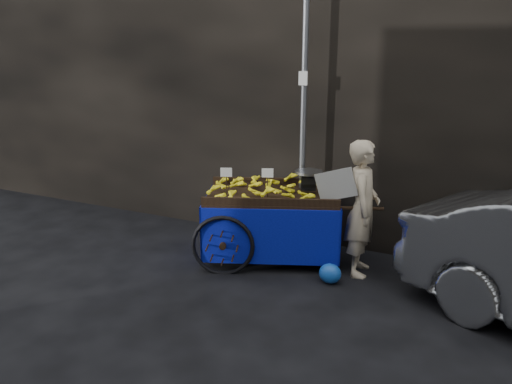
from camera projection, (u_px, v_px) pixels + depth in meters
The scene contains 6 objects.
ground at pixel (241, 280), 6.22m from camera, with size 80.00×80.00×0.00m, color black.
building_wall at pixel (339, 67), 7.62m from camera, with size 13.50×2.00×5.00m.
street_pole at pixel (304, 108), 6.67m from camera, with size 0.12×0.10×4.00m.
banana_cart at pixel (268, 201), 6.70m from camera, with size 2.63×1.87×1.31m.
vendor at pixel (362, 208), 6.20m from camera, with size 0.87×0.69×1.72m.
plastic_bag at pixel (330, 273), 6.11m from camera, with size 0.28×0.22×0.25m, color blue.
Camera 1 is at (2.60, -5.05, 2.78)m, focal length 35.00 mm.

